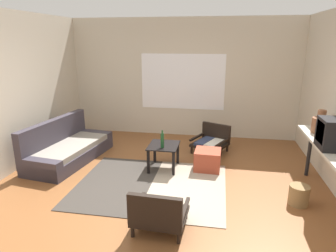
{
  "coord_description": "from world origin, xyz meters",
  "views": [
    {
      "loc": [
        0.87,
        -3.84,
        2.21
      ],
      "look_at": [
        0.03,
        0.88,
        0.82
      ],
      "focal_mm": 31.89,
      "sensor_mm": 36.0,
      "label": 1
    }
  ],
  "objects_px": {
    "armchair_striped_foreground": "(159,213)",
    "console_shelf": "(330,150)",
    "armchair_by_window": "(212,140)",
    "glass_bottle": "(162,140)",
    "ottoman_orange": "(208,160)",
    "clay_vase": "(320,124)",
    "wicker_basket": "(299,195)",
    "couch": "(67,149)",
    "coffee_table": "(164,150)"
  },
  "relations": [
    {
      "from": "armchair_striped_foreground",
      "to": "console_shelf",
      "type": "xyz_separation_m",
      "value": [
        2.15,
        1.08,
        0.52
      ]
    },
    {
      "from": "armchair_by_window",
      "to": "glass_bottle",
      "type": "bearing_deg",
      "value": -125.42
    },
    {
      "from": "console_shelf",
      "to": "ottoman_orange",
      "type": "bearing_deg",
      "value": 153.85
    },
    {
      "from": "clay_vase",
      "to": "armchair_by_window",
      "type": "bearing_deg",
      "value": 143.8
    },
    {
      "from": "armchair_by_window",
      "to": "console_shelf",
      "type": "height_order",
      "value": "console_shelf"
    },
    {
      "from": "armchair_by_window",
      "to": "armchair_striped_foreground",
      "type": "height_order",
      "value": "armchair_striped_foreground"
    },
    {
      "from": "wicker_basket",
      "to": "couch",
      "type": "bearing_deg",
      "value": 166.78
    },
    {
      "from": "console_shelf",
      "to": "couch",
      "type": "bearing_deg",
      "value": 169.65
    },
    {
      "from": "glass_bottle",
      "to": "clay_vase",
      "type": "bearing_deg",
      "value": -1.47
    },
    {
      "from": "coffee_table",
      "to": "clay_vase",
      "type": "xyz_separation_m",
      "value": [
        2.44,
        -0.18,
        0.64
      ]
    },
    {
      "from": "coffee_table",
      "to": "couch",
      "type": "bearing_deg",
      "value": 177.81
    },
    {
      "from": "clay_vase",
      "to": "glass_bottle",
      "type": "xyz_separation_m",
      "value": [
        -2.43,
        0.06,
        -0.42
      ]
    },
    {
      "from": "ottoman_orange",
      "to": "couch",
      "type": "bearing_deg",
      "value": -179.32
    },
    {
      "from": "console_shelf",
      "to": "wicker_basket",
      "type": "height_order",
      "value": "console_shelf"
    },
    {
      "from": "ottoman_orange",
      "to": "glass_bottle",
      "type": "distance_m",
      "value": 0.89
    },
    {
      "from": "console_shelf",
      "to": "wicker_basket",
      "type": "relative_size",
      "value": 6.61
    },
    {
      "from": "coffee_table",
      "to": "console_shelf",
      "type": "distance_m",
      "value": 2.57
    },
    {
      "from": "coffee_table",
      "to": "wicker_basket",
      "type": "xyz_separation_m",
      "value": [
        2.08,
        -0.86,
        -0.21
      ]
    },
    {
      "from": "armchair_by_window",
      "to": "console_shelf",
      "type": "bearing_deg",
      "value": -46.64
    },
    {
      "from": "armchair_striped_foreground",
      "to": "coffee_table",
      "type": "bearing_deg",
      "value": 99.01
    },
    {
      "from": "console_shelf",
      "to": "coffee_table",
      "type": "bearing_deg",
      "value": 163.64
    },
    {
      "from": "armchair_by_window",
      "to": "ottoman_orange",
      "type": "height_order",
      "value": "armchair_by_window"
    },
    {
      "from": "coffee_table",
      "to": "clay_vase",
      "type": "height_order",
      "value": "clay_vase"
    },
    {
      "from": "wicker_basket",
      "to": "console_shelf",
      "type": "bearing_deg",
      "value": 21.35
    },
    {
      "from": "ottoman_orange",
      "to": "clay_vase",
      "type": "xyz_separation_m",
      "value": [
        1.67,
        -0.29,
        0.82
      ]
    },
    {
      "from": "armchair_striped_foreground",
      "to": "glass_bottle",
      "type": "bearing_deg",
      "value": 99.57
    },
    {
      "from": "couch",
      "to": "coffee_table",
      "type": "bearing_deg",
      "value": -2.19
    },
    {
      "from": "ottoman_orange",
      "to": "clay_vase",
      "type": "relative_size",
      "value": 1.27
    },
    {
      "from": "couch",
      "to": "clay_vase",
      "type": "height_order",
      "value": "clay_vase"
    },
    {
      "from": "armchair_striped_foreground",
      "to": "wicker_basket",
      "type": "relative_size",
      "value": 2.35
    },
    {
      "from": "armchair_by_window",
      "to": "armchair_striped_foreground",
      "type": "relative_size",
      "value": 1.25
    },
    {
      "from": "couch",
      "to": "console_shelf",
      "type": "distance_m",
      "value": 4.42
    },
    {
      "from": "armchair_by_window",
      "to": "armchair_striped_foreground",
      "type": "bearing_deg",
      "value": -100.5
    },
    {
      "from": "console_shelf",
      "to": "wicker_basket",
      "type": "distance_m",
      "value": 0.74
    },
    {
      "from": "coffee_table",
      "to": "armchair_by_window",
      "type": "height_order",
      "value": "armchair_by_window"
    },
    {
      "from": "armchair_striped_foreground",
      "to": "glass_bottle",
      "type": "relative_size",
      "value": 2.17
    },
    {
      "from": "coffee_table",
      "to": "armchair_striped_foreground",
      "type": "height_order",
      "value": "armchair_striped_foreground"
    },
    {
      "from": "coffee_table",
      "to": "wicker_basket",
      "type": "height_order",
      "value": "coffee_table"
    },
    {
      "from": "glass_bottle",
      "to": "armchair_striped_foreground",
      "type": "bearing_deg",
      "value": -80.43
    },
    {
      "from": "armchair_by_window",
      "to": "clay_vase",
      "type": "height_order",
      "value": "clay_vase"
    },
    {
      "from": "armchair_by_window",
      "to": "wicker_basket",
      "type": "height_order",
      "value": "armchair_by_window"
    },
    {
      "from": "glass_bottle",
      "to": "wicker_basket",
      "type": "distance_m",
      "value": 2.24
    },
    {
      "from": "armchair_by_window",
      "to": "glass_bottle",
      "type": "relative_size",
      "value": 2.71
    },
    {
      "from": "armchair_striped_foreground",
      "to": "ottoman_orange",
      "type": "relative_size",
      "value": 1.48
    },
    {
      "from": "wicker_basket",
      "to": "armchair_by_window",
      "type": "bearing_deg",
      "value": 124.2
    },
    {
      "from": "coffee_table",
      "to": "armchair_by_window",
      "type": "bearing_deg",
      "value": 51.42
    },
    {
      "from": "coffee_table",
      "to": "armchair_striped_foreground",
      "type": "relative_size",
      "value": 0.89
    },
    {
      "from": "armchair_striped_foreground",
      "to": "ottoman_orange",
      "type": "distance_m",
      "value": 1.96
    },
    {
      "from": "console_shelf",
      "to": "glass_bottle",
      "type": "height_order",
      "value": "console_shelf"
    },
    {
      "from": "couch",
      "to": "console_shelf",
      "type": "xyz_separation_m",
      "value": [
        4.31,
        -0.79,
        0.55
      ]
    }
  ]
}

